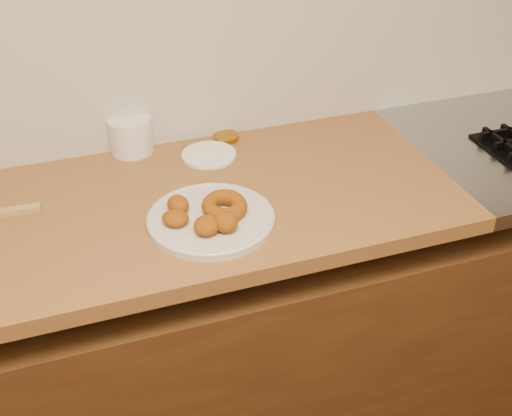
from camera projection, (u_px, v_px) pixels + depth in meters
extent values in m
cube|color=#4B3214|center=(247.00, 337.00, 1.85)|extent=(3.60, 0.60, 0.77)
cube|color=beige|center=(208.00, 29.00, 1.63)|extent=(3.60, 0.02, 0.60)
cube|color=black|center=(511.00, 150.00, 1.68)|extent=(0.01, 0.24, 0.02)
cylinder|color=beige|center=(211.00, 219.00, 1.44)|extent=(0.29, 0.29, 0.02)
torus|color=#9E560F|center=(224.00, 206.00, 1.44)|extent=(0.12, 0.13, 0.05)
ellipsoid|color=#9E560F|center=(178.00, 205.00, 1.44)|extent=(0.05, 0.07, 0.04)
ellipsoid|color=#9E560F|center=(175.00, 218.00, 1.40)|extent=(0.08, 0.08, 0.03)
ellipsoid|color=#9E560F|center=(207.00, 225.00, 1.37)|extent=(0.08, 0.08, 0.04)
ellipsoid|color=#9E560F|center=(226.00, 222.00, 1.38)|extent=(0.07, 0.07, 0.04)
cylinder|color=white|center=(131.00, 135.00, 1.69)|extent=(0.13, 0.13, 0.09)
cylinder|color=white|center=(209.00, 155.00, 1.69)|extent=(0.18, 0.18, 0.01)
cylinder|color=#9D7117|center=(226.00, 137.00, 1.77)|extent=(0.08, 0.08, 0.01)
cube|color=#A9874B|center=(0.00, 213.00, 1.46)|extent=(0.18, 0.03, 0.01)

